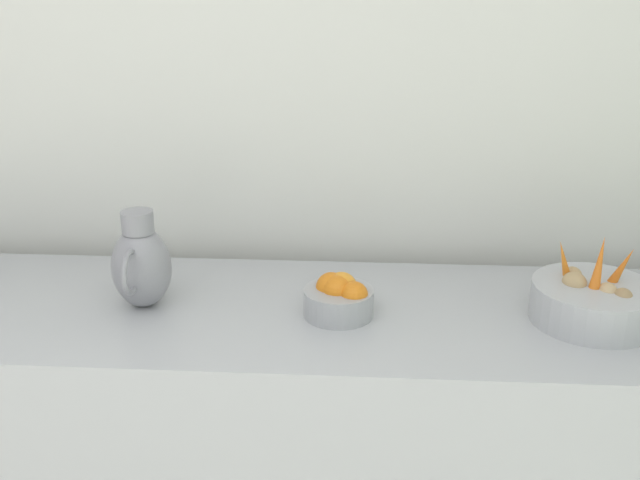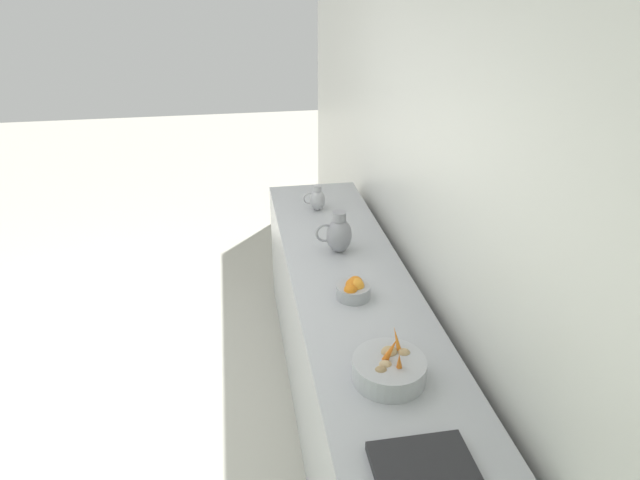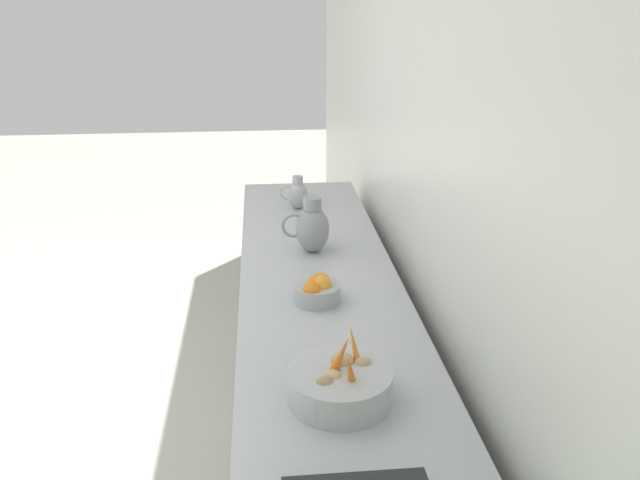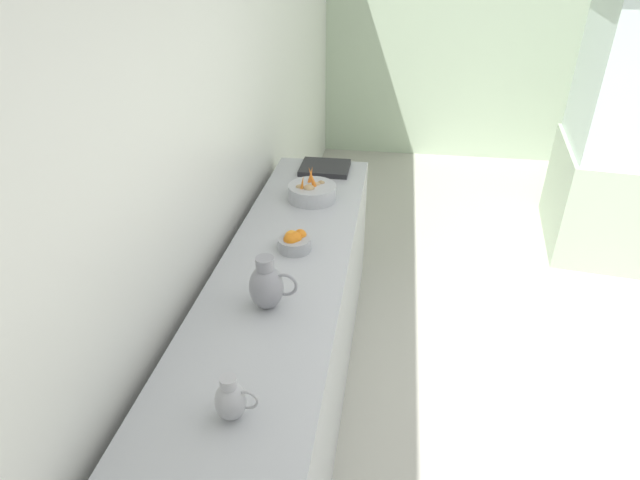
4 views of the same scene
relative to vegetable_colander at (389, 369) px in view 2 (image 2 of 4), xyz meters
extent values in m
plane|color=#ADAA9E|center=(1.49, -0.96, -0.98)|extent=(14.87, 14.87, 0.00)
cube|color=silver|center=(-0.46, -0.27, 0.52)|extent=(0.10, 7.99, 3.00)
cube|color=#ADAFB5|center=(-0.02, -0.77, -0.52)|extent=(0.65, 2.90, 0.93)
cylinder|color=#ADAFB5|center=(0.00, 0.00, 0.00)|extent=(0.30, 0.30, 0.10)
torus|color=#ADAFB5|center=(0.00, 0.00, -0.05)|extent=(0.18, 0.18, 0.01)
cone|color=orange|center=(0.00, 0.00, 0.09)|extent=(0.09, 0.07, 0.15)
cone|color=orange|center=(-0.05, -0.07, 0.08)|extent=(0.06, 0.07, 0.13)
cone|color=orange|center=(-0.02, 0.06, 0.08)|extent=(0.06, 0.07, 0.12)
ellipsoid|color=tan|center=(-0.01, -0.05, 0.04)|extent=(0.07, 0.06, 0.05)
ellipsoid|color=#9E7F56|center=(0.05, 0.05, 0.04)|extent=(0.05, 0.04, 0.04)
ellipsoid|color=tan|center=(0.02, 0.02, 0.04)|extent=(0.05, 0.04, 0.04)
ellipsoid|color=tan|center=(-0.07, -0.04, 0.04)|extent=(0.05, 0.04, 0.04)
cylinder|color=#9EA0A5|center=(0.01, -0.62, -0.02)|extent=(0.17, 0.17, 0.07)
sphere|color=orange|center=(0.01, -0.62, 0.01)|extent=(0.07, 0.07, 0.07)
sphere|color=orange|center=(0.01, -0.62, 0.02)|extent=(0.08, 0.08, 0.08)
sphere|color=orange|center=(0.03, -0.58, 0.01)|extent=(0.07, 0.07, 0.07)
sphere|color=orange|center=(0.00, -0.61, 0.02)|extent=(0.08, 0.08, 0.08)
sphere|color=orange|center=(-0.01, -0.64, 0.02)|extent=(0.08, 0.08, 0.08)
ellipsoid|color=gray|center=(-0.02, -1.12, 0.05)|extent=(0.15, 0.15, 0.21)
cylinder|color=gray|center=(-0.02, -1.12, 0.17)|extent=(0.08, 0.08, 0.06)
torus|color=gray|center=(0.07, -1.12, 0.07)|extent=(0.11, 0.01, 0.11)
ellipsoid|color=#A3A3A8|center=(0.01, -1.74, 0.02)|extent=(0.11, 0.11, 0.15)
cylinder|color=#A3A3A8|center=(0.01, -1.74, 0.11)|extent=(0.06, 0.06, 0.04)
torus|color=#A3A3A8|center=(0.07, -1.74, 0.04)|extent=(0.08, 0.01, 0.08)
cube|color=#232326|center=(0.01, 0.49, -0.03)|extent=(0.34, 0.30, 0.04)
camera|label=1|loc=(1.63, -0.56, 0.75)|focal=40.48mm
camera|label=2|loc=(0.56, 1.66, 1.46)|focal=30.58mm
camera|label=3|loc=(0.20, 1.52, 1.04)|focal=35.77mm
camera|label=4|loc=(0.49, -2.91, 1.35)|focal=29.10mm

